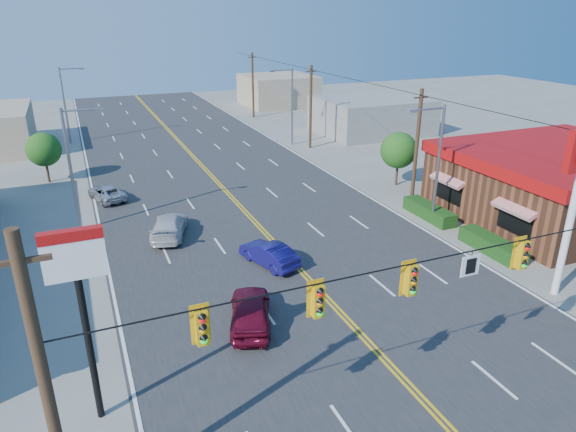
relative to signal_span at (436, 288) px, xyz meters
name	(u,v)px	position (x,y,z in m)	size (l,w,h in m)	color
ground	(425,404)	(0.12, 0.00, -4.89)	(160.00, 160.00, 0.00)	gray
road	(249,216)	(0.12, 20.00, -4.86)	(20.00, 120.00, 0.06)	#2D2D30
signal_span	(436,288)	(0.00, 0.00, 0.00)	(24.32, 0.34, 9.00)	#47301E
kfc	(559,183)	(20.02, 12.00, -2.51)	(16.30, 12.40, 4.70)	brown
pizza_hut_sign	(79,288)	(-10.88, 4.00, 0.30)	(1.90, 0.30, 6.85)	black
streetlight_se	(436,159)	(10.91, 14.00, -0.37)	(2.55, 0.25, 8.00)	gray
streetlight_ne	(290,102)	(10.91, 38.00, -0.37)	(2.55, 0.25, 8.00)	gray
streetlight_sw	(73,164)	(-10.67, 22.00, -0.37)	(2.55, 0.25, 8.00)	gray
streetlight_nw	(66,101)	(-10.67, 48.00, -0.37)	(2.55, 0.25, 8.00)	gray
utility_pole_near	(416,148)	(12.32, 18.00, -0.69)	(0.28, 0.28, 8.40)	#47301E
utility_pole_mid	(311,108)	(12.32, 36.00, -0.69)	(0.28, 0.28, 8.40)	#47301E
utility_pole_far	(253,86)	(12.32, 54.00, -0.69)	(0.28, 0.28, 8.40)	#47301E
tree_kfc_rear	(399,150)	(13.62, 22.00, -1.95)	(2.94, 2.94, 4.41)	#47301E
tree_west	(44,150)	(-12.88, 34.00, -2.09)	(2.80, 2.80, 4.20)	#47301E
bld_east_mid	(371,115)	(22.12, 40.00, -2.89)	(12.00, 10.00, 4.00)	gray
bld_east_far	(278,90)	(19.12, 62.00, -2.69)	(10.00, 10.00, 4.40)	tan
car_magenta	(250,311)	(-4.13, 7.26, -4.13)	(1.79, 4.44, 1.51)	maroon
car_blue	(269,255)	(-1.22, 12.56, -4.23)	(1.38, 3.96, 1.30)	navy
car_white	(169,226)	(-5.65, 18.74, -4.19)	(1.94, 4.78, 1.39)	silver
car_silver	(107,194)	(-8.74, 27.31, -4.33)	(1.85, 4.01, 1.12)	#B5B6BB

